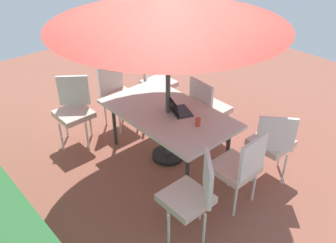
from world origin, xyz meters
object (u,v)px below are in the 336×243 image
chair_southwest (272,141)px  cup (198,122)px  chair_east (118,93)px  chair_northwest (192,194)px  chair_southeast (155,80)px  laptop (178,109)px  patio_umbrella (168,7)px  chair_northeast (74,108)px  chair_west (239,166)px  dining_table (168,115)px  chair_south (208,107)px

chair_southwest → cup: bearing=1.9°
chair_east → chair_northwest: size_ratio=1.00×
chair_east → chair_southeast: same height
chair_east → laptop: size_ratio=2.53×
patio_umbrella → chair_northeast: bearing=31.2°
chair_east → chair_west: same height
chair_northwest → chair_west: (-0.03, -0.71, 0.00)m
chair_northwest → chair_west: same height
patio_umbrella → chair_west: (-1.19, -0.01, -1.51)m
chair_northwest → chair_southwest: 1.38m
chair_northeast → chair_east: bearing=36.2°
chair_east → chair_southeast: bearing=-6.9°
dining_table → chair_northeast: 1.40m
dining_table → chair_northwest: 1.36m
chair_southwest → laptop: chair_southwest is taller
dining_table → chair_southeast: chair_southeast is taller
laptop → cup: size_ratio=3.71×
chair_south → chair_southwest: size_ratio=1.00×
chair_southeast → chair_west: bearing=-153.9°
chair_west → chair_southwest: bearing=-179.3°
patio_umbrella → cup: (-0.49, -0.05, -1.28)m
patio_umbrella → chair_northwest: bearing=148.8°
chair_northeast → laptop: (-1.29, -0.81, 0.22)m
chair_east → laptop: chair_east is taller
chair_southwest → laptop: 1.23m
chair_northwest → chair_southeast: 2.70m
patio_umbrella → chair_southeast: bearing=-32.7°
patio_umbrella → chair_southwest: 2.02m
dining_table → chair_southeast: size_ratio=1.82×
laptop → chair_northwest: bearing=164.8°
chair_east → chair_west: (-2.36, 0.00, 0.00)m
chair_northwest → laptop: size_ratio=2.53×
laptop → chair_west: bearing=-162.7°
chair_east → chair_southwest: bearing=-77.8°
chair_south → chair_northeast: bearing=53.6°
chair_northeast → laptop: bearing=-20.0°
chair_south → laptop: size_ratio=2.53×
patio_umbrella → chair_northeast: 2.06m
chair_southwest → chair_south: bearing=-43.7°
chair_southeast → chair_northeast: bearing=131.0°
chair_northeast → chair_west: bearing=-35.0°
chair_northwest → chair_southeast: bearing=-171.7°
chair_east → laptop: bearing=-90.5°
patio_umbrella → chair_east: patio_umbrella is taller
chair_northeast → chair_northwest: bearing=-51.5°
chair_south → chair_southwest: 1.11m
chair_northeast → cup: (-1.68, -0.77, 0.23)m
dining_table → laptop: (-0.10, -0.09, 0.10)m
chair_west → cup: (0.70, -0.04, 0.23)m
patio_umbrella → chair_south: 1.68m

